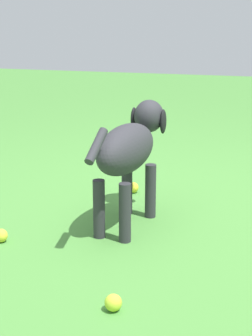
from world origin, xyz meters
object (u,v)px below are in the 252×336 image
object	(u,v)px
dog	(130,148)
tennis_ball_2	(113,303)
tennis_ball_0	(1,236)
tennis_ball_3	(133,188)

from	to	relation	value
dog	tennis_ball_2	size ratio (longest dim) A/B	13.74
dog	tennis_ball_2	distance (m)	0.95
tennis_ball_0	tennis_ball_2	size ratio (longest dim) A/B	1.00
tennis_ball_0	tennis_ball_2	world-z (taller)	same
tennis_ball_2	tennis_ball_3	bearing A→B (deg)	-77.33
dog	tennis_ball_0	distance (m)	0.77
dog	tennis_ball_2	bearing A→B (deg)	-161.83
dog	tennis_ball_3	bearing A→B (deg)	19.79
dog	tennis_ball_0	size ratio (longest dim) A/B	13.74
tennis_ball_2	dog	bearing A→B (deg)	-77.91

